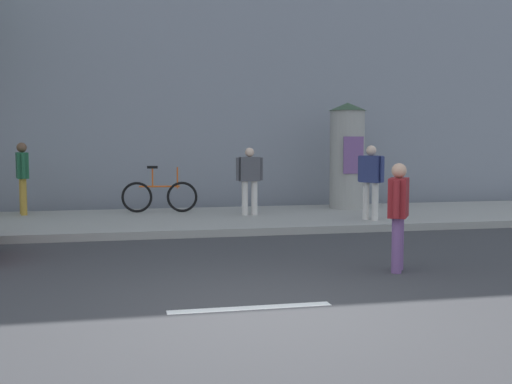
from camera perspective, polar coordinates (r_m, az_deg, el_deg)
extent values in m
plane|color=#38383A|center=(6.79, -0.53, -10.69)|extent=(80.00, 80.00, 0.00)
cube|color=#9E9B93|center=(13.59, -6.47, -2.66)|extent=(36.00, 4.00, 0.15)
cube|color=silver|center=(6.79, -0.53, -10.65)|extent=(1.80, 0.16, 0.01)
cube|color=gray|center=(18.86, -8.19, 16.27)|extent=(36.00, 5.00, 11.22)
cylinder|color=#9E9B93|center=(15.50, 8.41, 2.98)|extent=(0.85, 0.85, 2.42)
cone|color=#334C33|center=(15.52, 8.47, 7.81)|extent=(0.94, 0.94, 0.20)
cube|color=#724C84|center=(15.09, 9.00, 3.38)|extent=(0.51, 0.02, 0.90)
cylinder|color=#724C84|center=(8.92, 13.05, -4.61)|extent=(0.14, 0.14, 0.76)
cylinder|color=#724C84|center=(8.69, 12.88, -4.85)|extent=(0.14, 0.14, 0.76)
cube|color=maroon|center=(8.72, 13.04, -0.51)|extent=(0.45, 0.53, 0.54)
cylinder|color=maroon|center=(9.00, 13.24, -0.36)|extent=(0.09, 0.09, 0.51)
cylinder|color=maroon|center=(8.45, 12.83, -0.67)|extent=(0.09, 0.09, 0.51)
sphere|color=tan|center=(8.70, 13.09, 1.94)|extent=(0.21, 0.21, 0.21)
cylinder|color=silver|center=(13.92, -0.15, -0.56)|extent=(0.14, 0.14, 0.77)
cylinder|color=silver|center=(13.88, -1.04, -0.58)|extent=(0.14, 0.14, 0.77)
cube|color=#4C4C51|center=(13.86, -0.60, 2.14)|extent=(0.45, 0.25, 0.54)
cylinder|color=#4C4C51|center=(13.92, 0.47, 2.15)|extent=(0.09, 0.09, 0.52)
cylinder|color=#4C4C51|center=(13.80, -1.68, 2.12)|extent=(0.09, 0.09, 0.52)
sphere|color=beige|center=(13.84, -0.60, 3.69)|extent=(0.21, 0.21, 0.21)
cylinder|color=#B78C33|center=(15.05, -20.77, -0.36)|extent=(0.14, 0.14, 0.83)
cylinder|color=#B78C33|center=(14.80, -20.69, -0.44)|extent=(0.14, 0.14, 0.83)
cube|color=#1E5938|center=(14.88, -20.81, 2.31)|extent=(0.35, 0.54, 0.59)
cylinder|color=#1E5938|center=(15.17, -20.90, 2.35)|extent=(0.09, 0.09, 0.56)
cylinder|color=#1E5938|center=(14.59, -20.71, 2.27)|extent=(0.09, 0.09, 0.56)
sphere|color=brown|center=(14.87, -20.85, 3.87)|extent=(0.22, 0.22, 0.22)
cylinder|color=silver|center=(13.31, 10.12, -0.81)|extent=(0.14, 0.14, 0.80)
cylinder|color=silver|center=(13.19, 10.95, -0.87)|extent=(0.14, 0.14, 0.80)
cube|color=navy|center=(13.21, 10.58, 2.10)|extent=(0.46, 0.51, 0.56)
cylinder|color=navy|center=(13.35, 9.59, 2.14)|extent=(0.09, 0.09, 0.54)
cylinder|color=navy|center=(13.06, 11.59, 2.06)|extent=(0.09, 0.09, 0.54)
sphere|color=beige|center=(13.19, 10.61, 3.79)|extent=(0.22, 0.22, 0.22)
cube|color=#B78C33|center=(13.36, 10.99, 2.00)|extent=(0.29, 0.32, 0.36)
torus|color=black|center=(14.65, -10.95, -0.48)|extent=(0.72, 0.15, 0.72)
torus|color=black|center=(14.58, -6.85, -0.45)|extent=(0.72, 0.15, 0.72)
cylinder|color=#D85919|center=(14.58, -8.92, 0.51)|extent=(0.94, 0.16, 0.04)
cylinder|color=#D85919|center=(14.58, -9.54, 1.29)|extent=(0.04, 0.04, 0.45)
cylinder|color=#D85919|center=(14.55, -7.28, 1.31)|extent=(0.04, 0.04, 0.50)
cube|color=black|center=(14.57, -9.56, 2.27)|extent=(0.25, 0.13, 0.06)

